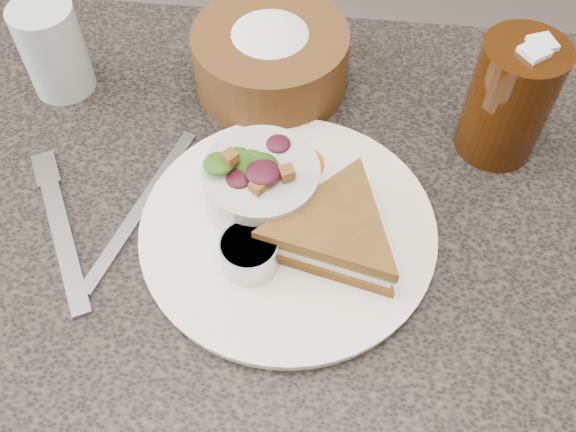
# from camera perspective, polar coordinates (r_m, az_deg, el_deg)

# --- Properties ---
(dining_table) EXTENTS (1.00, 0.70, 0.75)m
(dining_table) POSITION_cam_1_polar(r_m,az_deg,el_deg) (0.97, -0.94, -14.01)
(dining_table) COLOR black
(dining_table) RESTS_ON floor
(dinner_plate) EXTENTS (0.29, 0.29, 0.01)m
(dinner_plate) POSITION_cam_1_polar(r_m,az_deg,el_deg) (0.64, -0.00, -1.24)
(dinner_plate) COLOR silver
(dinner_plate) RESTS_ON dining_table
(sandwich) EXTENTS (0.19, 0.19, 0.04)m
(sandwich) POSITION_cam_1_polar(r_m,az_deg,el_deg) (0.60, 4.24, -1.42)
(sandwich) COLOR brown
(sandwich) RESTS_ON dinner_plate
(salad_bowl) EXTENTS (0.13, 0.13, 0.07)m
(salad_bowl) POSITION_cam_1_polar(r_m,az_deg,el_deg) (0.62, -2.40, 3.34)
(salad_bowl) COLOR #B1B9B5
(salad_bowl) RESTS_ON dinner_plate
(dressing_ramekin) EXTENTS (0.07, 0.07, 0.03)m
(dressing_ramekin) POSITION_cam_1_polar(r_m,az_deg,el_deg) (0.60, -3.45, -3.31)
(dressing_ramekin) COLOR #ADAEB1
(dressing_ramekin) RESTS_ON dinner_plate
(orange_wedge) EXTENTS (0.07, 0.07, 0.03)m
(orange_wedge) POSITION_cam_1_polar(r_m,az_deg,el_deg) (0.67, 0.94, 5.26)
(orange_wedge) COLOR #F25900
(orange_wedge) RESTS_ON dinner_plate
(fork) EXTENTS (0.11, 0.17, 0.01)m
(fork) POSITION_cam_1_polar(r_m,az_deg,el_deg) (0.67, -19.38, -1.74)
(fork) COLOR gray
(fork) RESTS_ON dining_table
(knife) EXTENTS (0.07, 0.21, 0.00)m
(knife) POSITION_cam_1_polar(r_m,az_deg,el_deg) (0.67, -12.86, 0.79)
(knife) COLOR gray
(knife) RESTS_ON dining_table
(bread_basket) EXTENTS (0.22, 0.22, 0.10)m
(bread_basket) POSITION_cam_1_polar(r_m,az_deg,el_deg) (0.75, -1.57, 14.51)
(bread_basket) COLOR #482D14
(bread_basket) RESTS_ON dining_table
(cola_glass) EXTENTS (0.10, 0.10, 0.15)m
(cola_glass) POSITION_cam_1_polar(r_m,az_deg,el_deg) (0.70, 19.20, 10.10)
(cola_glass) COLOR black
(cola_glass) RESTS_ON dining_table
(water_glass) EXTENTS (0.09, 0.09, 0.11)m
(water_glass) POSITION_cam_1_polar(r_m,az_deg,el_deg) (0.79, -20.15, 13.75)
(water_glass) COLOR #ABBEC8
(water_glass) RESTS_ON dining_table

